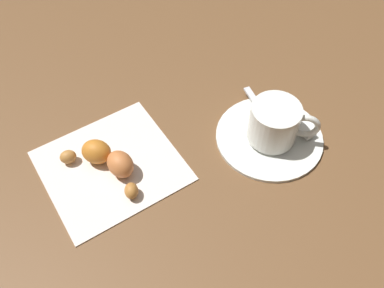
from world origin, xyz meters
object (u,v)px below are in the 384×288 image
espresso_cup (275,123)px  teaspoon (273,127)px  napkin (111,165)px  croissant (107,160)px  saucer (269,136)px  sugar_packet (294,119)px

espresso_cup → teaspoon: size_ratio=0.69×
napkin → croissant: (-0.00, -0.00, 0.02)m
saucer → croissant: croissant is taller
napkin → croissant: 0.02m
espresso_cup → croissant: (-0.22, 0.05, -0.02)m
espresso_cup → croissant: size_ratio=0.80×
sugar_packet → napkin: sugar_packet is taller
espresso_cup → teaspoon: (0.01, 0.01, -0.02)m
saucer → sugar_packet: size_ratio=2.05×
teaspoon → napkin: bearing=170.3°
espresso_cup → napkin: size_ratio=0.50×
saucer → teaspoon: bearing=36.8°
teaspoon → napkin: 0.22m
croissant → espresso_cup: bearing=-11.9°
espresso_cup → sugar_packet: size_ratio=1.19×
espresso_cup → sugar_packet: espresso_cup is taller
teaspoon → croissant: croissant is taller
espresso_cup → croissant: bearing=168.1°
saucer → espresso_cup: espresso_cup is taller
saucer → napkin: bearing=168.3°
sugar_packet → teaspoon: bearing=83.3°
teaspoon → sugar_packet: size_ratio=1.73×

